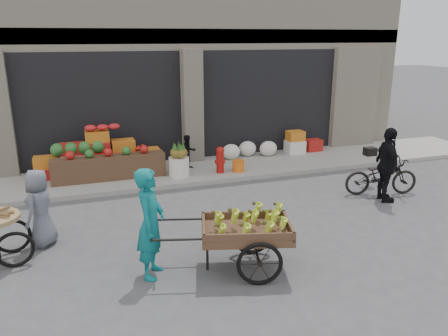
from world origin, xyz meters
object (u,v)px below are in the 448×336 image
object	(u,v)px
fire_hydrant	(220,159)
bicycle	(381,176)
banana_cart	(243,228)
pineapple_bin	(179,167)
cyclist	(387,165)
seated_person	(188,152)
vendor_woman	(151,223)
vendor_grey	(40,208)
orange_bucket	(238,166)

from	to	relation	value
fire_hydrant	bicycle	bearing A→B (deg)	-38.32
banana_cart	pineapple_bin	bearing A→B (deg)	104.67
cyclist	bicycle	bearing A→B (deg)	-12.16
pineapple_bin	seated_person	distance (m)	0.75
pineapple_bin	banana_cart	xyz separation A→B (m)	(-0.09, -4.73, 0.35)
seated_person	vendor_woman	world-z (taller)	vendor_woman
banana_cart	seated_person	bearing A→B (deg)	100.50
pineapple_bin	fire_hydrant	distance (m)	1.11
seated_person	cyclist	distance (m)	5.11
pineapple_bin	vendor_grey	distance (m)	4.20
fire_hydrant	orange_bucket	distance (m)	0.55
pineapple_bin	banana_cart	world-z (taller)	banana_cart
orange_bucket	vendor_grey	xyz separation A→B (m)	(-4.76, -2.66, 0.43)
seated_person	vendor_woman	xyz separation A→B (m)	(-1.89, -5.04, 0.29)
seated_person	pineapple_bin	bearing A→B (deg)	-133.69
orange_bucket	vendor_grey	distance (m)	5.46
vendor_grey	bicycle	bearing A→B (deg)	118.09
bicycle	vendor_woman	bearing A→B (deg)	122.63
fire_hydrant	cyclist	size ratio (longest dim) A/B	0.42
fire_hydrant	banana_cart	xyz separation A→B (m)	(-1.19, -4.68, 0.22)
orange_bucket	bicycle	distance (m)	3.62
bicycle	cyclist	bearing A→B (deg)	167.84
cyclist	vendor_grey	bearing A→B (deg)	102.87
pineapple_bin	banana_cart	bearing A→B (deg)	-91.09
cyclist	pineapple_bin	bearing A→B (deg)	68.42
seated_person	vendor_woman	size ratio (longest dim) A/B	0.53
vendor_grey	bicycle	xyz separation A→B (m)	(7.42, 0.21, -0.25)
orange_bucket	banana_cart	bearing A→B (deg)	-110.06
pineapple_bin	banana_cart	size ratio (longest dim) A/B	0.20
banana_cart	vendor_grey	world-z (taller)	vendor_grey
fire_hydrant	seated_person	size ratio (longest dim) A/B	0.76
pineapple_bin	cyclist	bearing A→B (deg)	-35.98
pineapple_bin	vendor_woman	bearing A→B (deg)	-108.51
pineapple_bin	cyclist	world-z (taller)	cyclist
fire_hydrant	banana_cart	world-z (taller)	banana_cart
pineapple_bin	bicycle	xyz separation A→B (m)	(4.26, -2.55, 0.08)
banana_cart	cyclist	bearing A→B (deg)	38.95
vendor_woman	vendor_grey	world-z (taller)	vendor_woman
fire_hydrant	cyclist	distance (m)	4.16
seated_person	vendor_woman	distance (m)	5.39
fire_hydrant	vendor_grey	bearing A→B (deg)	-147.56
fire_hydrant	vendor_woman	distance (m)	5.11
pineapple_bin	vendor_grey	size ratio (longest dim) A/B	0.37
orange_bucket	bicycle	xyz separation A→B (m)	(2.66, -2.45, 0.18)
pineapple_bin	fire_hydrant	bearing A→B (deg)	-2.60
fire_hydrant	bicycle	xyz separation A→B (m)	(3.16, -2.50, -0.05)
seated_person	bicycle	size ratio (longest dim) A/B	0.54
orange_bucket	cyclist	world-z (taller)	cyclist
seated_person	banana_cart	size ratio (longest dim) A/B	0.37
banana_cart	bicycle	size ratio (longest dim) A/B	1.48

